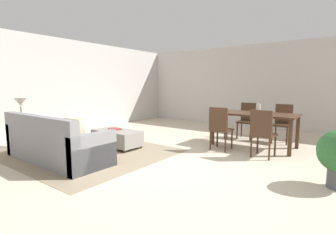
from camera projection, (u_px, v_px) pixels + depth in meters
The scene contains 15 objects.
ground_plane at pixel (178, 167), 4.28m from camera, with size 10.80×10.80×0.00m, color beige.
wall_back at pixel (266, 86), 8.08m from camera, with size 9.00×0.12×2.70m, color beige.
wall_left at pixel (58, 86), 7.18m from camera, with size 0.12×11.00×2.70m, color beige.
area_rug at pixel (91, 153), 5.16m from camera, with size 3.00×2.80×0.01m, color gray.
couch at pixel (55, 145), 4.60m from camera, with size 2.24×0.86×0.86m.
ottoman_table at pixel (117, 137), 5.61m from camera, with size 1.10×0.58×0.38m.
side_table at pixel (22, 128), 5.47m from camera, with size 0.40×0.40×0.58m.
table_lamp at pixel (20, 103), 5.40m from camera, with size 0.26×0.26×0.53m.
dining_table at pixel (254, 117), 5.63m from camera, with size 1.78×0.88×0.76m.
dining_chair_near_left at pixel (220, 126), 5.30m from camera, with size 0.41×0.41×0.92m.
dining_chair_near_right at pixel (262, 131), 4.75m from camera, with size 0.42×0.42×0.92m.
dining_chair_far_left at pixel (247, 118), 6.57m from camera, with size 0.41×0.41×0.92m.
dining_chair_far_right at pixel (283, 121), 6.07m from camera, with size 0.41×0.41×0.92m.
vase_centerpiece at pixel (258, 109), 5.57m from camera, with size 0.10×0.10×0.21m, color silver.
book_on_ottoman at pixel (115, 129), 5.66m from camera, with size 0.26×0.20×0.03m, color maroon.
Camera 1 is at (2.35, -3.41, 1.37)m, focal length 26.95 mm.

